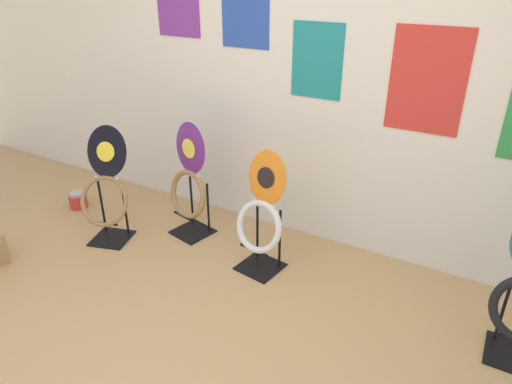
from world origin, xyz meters
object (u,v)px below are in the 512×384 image
object	(u,v)px
toilet_seat_display_orange_sun	(262,215)
toilet_seat_display_jazz_black	(106,187)
paint_can	(78,199)
toilet_seat_display_purple_note	(189,183)

from	to	relation	value
toilet_seat_display_orange_sun	toilet_seat_display_jazz_black	xyz separation A→B (m)	(-1.20, -0.23, 0.02)
paint_can	toilet_seat_display_orange_sun	bearing A→B (deg)	0.91
toilet_seat_display_orange_sun	toilet_seat_display_purple_note	xyz separation A→B (m)	(-0.70, 0.13, 0.02)
toilet_seat_display_jazz_black	toilet_seat_display_orange_sun	bearing A→B (deg)	11.00
toilet_seat_display_purple_note	paint_can	size ratio (longest dim) A/B	5.71
toilet_seat_display_orange_sun	toilet_seat_display_purple_note	bearing A→B (deg)	169.56
toilet_seat_display_purple_note	toilet_seat_display_jazz_black	distance (m)	0.62
toilet_seat_display_purple_note	toilet_seat_display_jazz_black	world-z (taller)	toilet_seat_display_purple_note
toilet_seat_display_orange_sun	toilet_seat_display_jazz_black	world-z (taller)	toilet_seat_display_jazz_black
toilet_seat_display_purple_note	paint_can	world-z (taller)	toilet_seat_display_purple_note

